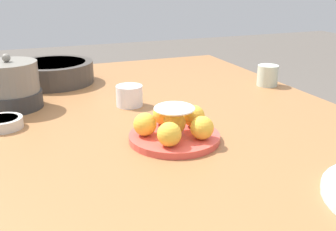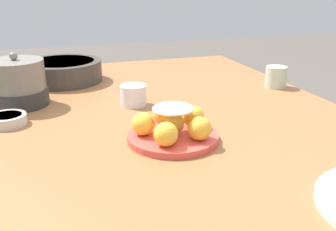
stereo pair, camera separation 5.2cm
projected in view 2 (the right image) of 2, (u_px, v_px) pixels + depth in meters
dining_table at (164, 150)px, 1.07m from camera, size 1.59×1.09×0.78m
cake_plate at (173, 127)px, 0.92m from camera, size 0.22×0.22×0.09m
serving_bowl at (62, 70)px, 1.43m from camera, size 0.28×0.28×0.08m
sauce_bowl at (7, 119)px, 1.02m from camera, size 0.10×0.10×0.03m
cup_near at (276, 77)px, 1.36m from camera, size 0.07×0.07×0.07m
cup_far at (133, 95)px, 1.17m from camera, size 0.08×0.08×0.06m
warming_pot at (17, 84)px, 1.16m from camera, size 0.17×0.17×0.16m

